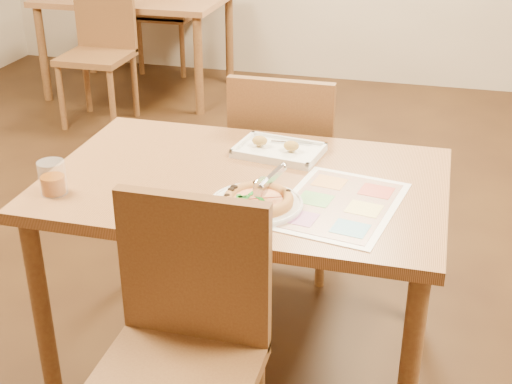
% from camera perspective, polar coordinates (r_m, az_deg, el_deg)
% --- Properties ---
extents(dining_table, '(1.30, 0.85, 0.72)m').
position_cam_1_polar(dining_table, '(2.37, -0.87, -0.74)').
color(dining_table, '#9F673F').
rests_on(dining_table, ground).
extents(chair_near, '(0.42, 0.42, 0.47)m').
position_cam_1_polar(chair_near, '(1.92, -5.75, -10.46)').
color(chair_near, brown).
rests_on(chair_near, ground).
extents(chair_far, '(0.42, 0.42, 0.47)m').
position_cam_1_polar(chair_far, '(2.93, 2.31, 3.22)').
color(chair_far, brown).
rests_on(chair_far, ground).
extents(bg_table, '(1.30, 0.85, 0.72)m').
position_cam_1_polar(bg_table, '(5.41, -9.54, 14.38)').
color(bg_table, '#9F673F').
rests_on(bg_table, ground).
extents(bg_chair_near, '(0.42, 0.42, 0.47)m').
position_cam_1_polar(bg_chair_near, '(4.89, -12.33, 12.09)').
color(bg_chair_near, brown).
rests_on(bg_chair_near, ground).
extents(bg_chair_far, '(0.42, 0.42, 0.47)m').
position_cam_1_polar(bg_chair_far, '(5.87, -7.49, 14.75)').
color(bg_chair_far, brown).
rests_on(bg_chair_far, ground).
extents(plate, '(0.35, 0.35, 0.02)m').
position_cam_1_polar(plate, '(2.15, 0.00, -1.02)').
color(plate, white).
rests_on(plate, dining_table).
extents(pizza, '(0.21, 0.21, 0.03)m').
position_cam_1_polar(pizza, '(2.13, 0.18, -0.62)').
color(pizza, '#C37942').
rests_on(pizza, plate).
extents(pizza_cutter, '(0.07, 0.12, 0.08)m').
position_cam_1_polar(pizza_cutter, '(2.14, 1.05, 0.96)').
color(pizza_cutter, silver).
rests_on(pizza_cutter, pizza).
extents(appetizer_tray, '(0.32, 0.25, 0.06)m').
position_cam_1_polar(appetizer_tray, '(2.51, 1.80, 3.34)').
color(appetizer_tray, white).
rests_on(appetizer_tray, dining_table).
extents(glass_tumbler, '(0.09, 0.09, 0.11)m').
position_cam_1_polar(glass_tumbler, '(2.30, -15.96, 0.96)').
color(glass_tumbler, '#853F0A').
rests_on(glass_tumbler, dining_table).
extents(menu, '(0.41, 0.52, 0.00)m').
position_cam_1_polar(menu, '(2.17, 6.67, -0.99)').
color(menu, white).
rests_on(menu, dining_table).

